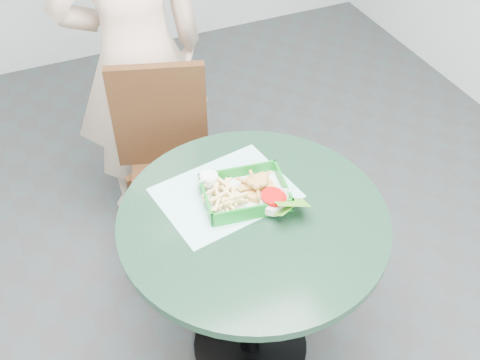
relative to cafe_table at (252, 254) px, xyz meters
name	(u,v)px	position (x,y,z in m)	size (l,w,h in m)	color
floor	(250,346)	(0.00, 0.00, -0.58)	(4.00, 5.00, 0.02)	#303335
cafe_table	(252,254)	(0.00, 0.00, 0.00)	(0.85, 0.85, 0.75)	black
dining_chair	(170,161)	(-0.09, 0.61, -0.05)	(0.38, 0.38, 0.93)	#422418
diner_person	(133,34)	(-0.10, 0.93, 0.37)	(0.69, 0.45, 1.90)	beige
placemat	(226,197)	(-0.04, 0.13, 0.17)	(0.42, 0.31, 0.00)	#94D3D0
food_basket	(245,200)	(0.00, 0.08, 0.19)	(0.26, 0.19, 0.05)	#0E7C1E
crab_sandwich	(256,187)	(0.05, 0.09, 0.22)	(0.11, 0.11, 0.07)	#BF8A3E
fries_pile	(222,200)	(-0.07, 0.08, 0.21)	(0.11, 0.12, 0.04)	#E8C472
sauce_ramekin	(207,187)	(-0.09, 0.15, 0.22)	(0.06, 0.06, 0.03)	white
garnish_cup	(279,203)	(0.09, 0.00, 0.21)	(0.13, 0.12, 0.05)	white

